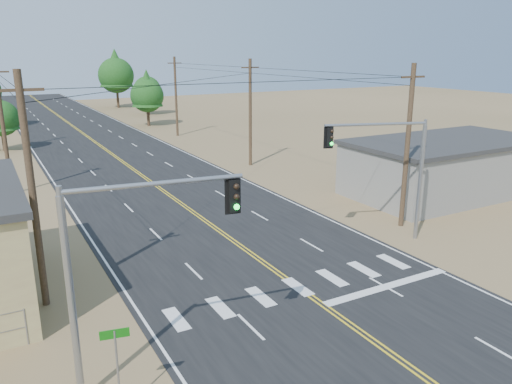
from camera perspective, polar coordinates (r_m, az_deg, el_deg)
ground at (r=18.72m, az=19.39°, el=-19.89°), size 220.00×220.00×0.00m
road at (r=42.74m, az=-11.81°, el=1.05°), size 15.00×200.00×0.02m
building_right at (r=41.15m, az=20.90°, el=2.62°), size 15.00×8.00×4.00m
utility_pole_left_near at (r=22.36m, az=-24.21°, el=0.05°), size 1.80×0.30×10.00m
utility_pole_left_mid at (r=42.00m, az=-26.92°, el=6.54°), size 1.80×0.30×10.00m
utility_pole_right_near at (r=31.71m, az=16.91°, el=5.07°), size 1.80×0.30×10.00m
utility_pole_right_mid at (r=47.64m, az=-0.66°, el=9.13°), size 1.80×0.30×10.00m
utility_pole_right_far at (r=65.83m, az=-9.14°, el=10.79°), size 1.80×0.30×10.00m
signal_mast_left at (r=15.72m, az=-15.04°, el=-6.90°), size 5.51×1.10×7.03m
signal_mast_right at (r=28.95m, az=15.48°, el=3.47°), size 5.65×2.10×7.01m
street_sign at (r=16.04m, az=-15.64°, el=-17.80°), size 0.84×0.20×2.87m
tree_left_near at (r=61.60m, az=-27.22°, el=7.88°), size 3.92×3.92×6.53m
tree_right_near at (r=75.53m, az=-12.37°, el=11.07°), size 4.80×4.80×7.99m
tree_right_mid at (r=89.33m, az=-12.35°, el=11.64°), size 4.62×4.62×7.70m
tree_right_far at (r=101.86m, az=-15.73°, el=13.09°), size 6.70×6.70×11.17m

